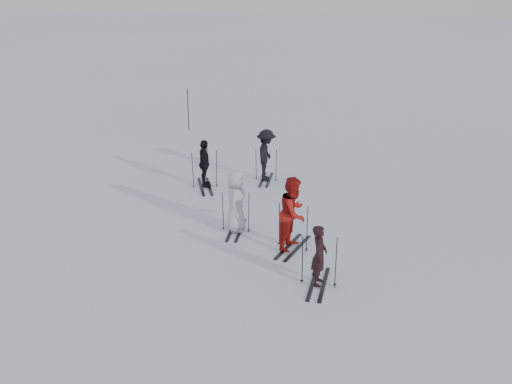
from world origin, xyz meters
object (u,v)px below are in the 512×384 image
skier_uphill_left (204,164)px  piste_marker (188,109)px  skier_grey (236,202)px  skier_red (293,214)px  skier_near_dark (319,256)px  skier_uphill_far (266,156)px

skier_uphill_left → piste_marker: piste_marker is taller
skier_grey → skier_uphill_left: bearing=26.5°
skier_grey → piste_marker: size_ratio=0.98×
skier_red → skier_grey: skier_red is taller
skier_red → skier_grey: bearing=80.2°
skier_near_dark → skier_grey: (-2.55, 2.70, 0.13)m
skier_red → skier_uphill_left: 5.35m
skier_uphill_left → piste_marker: (-2.45, 6.86, 0.10)m
skier_near_dark → skier_red: (-0.83, 1.86, 0.24)m
skier_near_dark → skier_grey: size_ratio=0.85×
skier_uphill_left → piste_marker: size_ratio=0.89×
skier_near_dark → skier_grey: 3.72m
skier_near_dark → skier_uphill_far: (-2.36, 6.96, 0.13)m
skier_grey → piste_marker: bearing=21.1°
skier_grey → piste_marker: piste_marker is taller
skier_near_dark → skier_grey: bearing=46.4°
piste_marker → skier_uphill_far: bearing=-53.3°
skier_red → piste_marker: 12.44m
skier_near_dark → skier_uphill_far: 7.35m
skier_near_dark → piste_marker: size_ratio=0.83×
skier_near_dark → piste_marker: (-6.72, 12.82, 0.15)m
skier_red → skier_uphill_far: skier_red is taller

